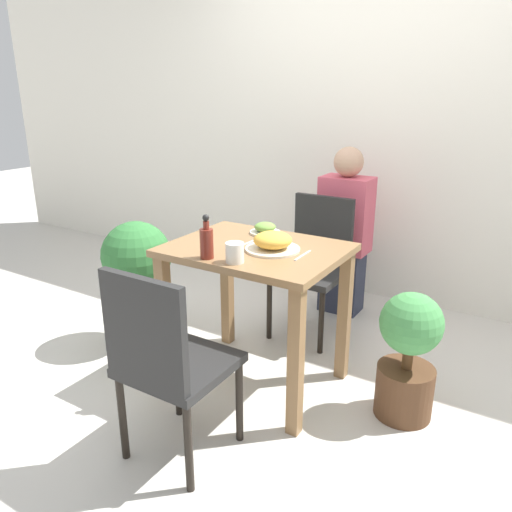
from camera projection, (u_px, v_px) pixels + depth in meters
The scene contains 14 objects.
ground_plane at pixel (256, 379), 2.77m from camera, with size 16.00×16.00×0.00m, color beige.
wall_back at pixel (368, 122), 3.59m from camera, with size 8.00×0.05×2.60m.
dining_table at pixel (256, 274), 2.57m from camera, with size 0.87×0.67×0.77m.
chair_near at pixel (166, 358), 2.02m from camera, with size 0.42×0.42×0.89m.
chair_far at pixel (314, 259), 3.19m from camera, with size 0.42×0.42×0.89m.
food_plate at pixel (273, 242), 2.45m from camera, with size 0.27×0.27×0.09m.
side_plate at pixel (265, 229), 2.74m from camera, with size 0.17×0.17×0.06m.
drink_cup at pixel (235, 253), 2.28m from camera, with size 0.09×0.09×0.09m.
sauce_bottle at pixel (207, 242), 2.33m from camera, with size 0.06×0.06×0.21m.
fork_utensil at pixel (244, 244), 2.55m from camera, with size 0.02×0.17×0.00m.
spoon_utensil at pixel (303, 255), 2.38m from camera, with size 0.01×0.17×0.00m.
potted_plant_left at pixel (137, 268), 3.02m from camera, with size 0.42×0.42×0.79m.
potted_plant_right at pixel (408, 354), 2.37m from camera, with size 0.30×0.30×0.64m.
person_figure at pixel (345, 233), 3.46m from camera, with size 0.34×0.22×1.17m.
Camera 1 is at (1.26, -2.04, 1.54)m, focal length 35.00 mm.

